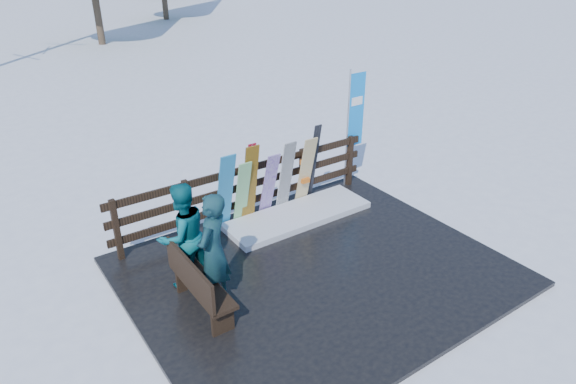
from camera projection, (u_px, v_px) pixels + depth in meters
ground at (316, 273)px, 8.71m from camera, size 700.00×700.00×0.00m
deck at (316, 271)px, 8.69m from camera, size 6.00×5.00×0.08m
fence at (248, 187)px, 9.99m from camera, size 5.60×0.10×1.15m
snow_patch at (298, 215)px, 10.20m from camera, size 2.98×1.00×0.12m
bench at (197, 283)px, 7.49m from camera, size 0.41×1.50×0.97m
snowboard_0 at (225, 192)px, 9.44m from camera, size 0.31×0.46×1.63m
snowboard_1 at (242, 193)px, 9.68m from camera, size 0.26×0.37×1.38m
snowboard_2 at (250, 184)px, 9.70m from camera, size 0.28×0.32×1.66m
snowboard_3 at (269, 185)px, 9.98m from camera, size 0.27×0.43×1.40m
snowboard_4 at (286, 177)px, 10.14m from camera, size 0.28×0.35×1.54m
snowboard_5 at (306, 171)px, 10.40m from camera, size 0.30×0.37×1.52m
ski_pair_a at (251, 182)px, 9.79m from camera, size 0.16×0.21×1.65m
ski_pair_b at (313, 163)px, 10.52m from camera, size 0.17×0.31×1.72m
rental_flag at (354, 115)px, 10.96m from camera, size 0.45×0.04×2.60m
person_front at (213, 251)px, 7.50m from camera, size 0.81×0.76×1.85m
person_back at (183, 236)px, 7.97m from camera, size 0.95×0.79×1.76m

